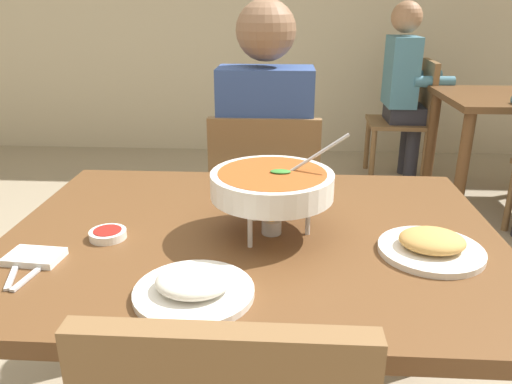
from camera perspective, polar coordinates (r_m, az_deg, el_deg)
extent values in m
cube|color=brown|center=(1.27, -0.41, -5.35)|extent=(1.24, 0.92, 0.04)
cylinder|color=brown|center=(1.91, -16.72, -9.45)|extent=(0.07, 0.07, 0.71)
cylinder|color=brown|center=(1.87, 18.20, -10.43)|extent=(0.07, 0.07, 0.71)
cube|color=brown|center=(2.16, 1.11, -2.52)|extent=(0.44, 0.44, 0.03)
cube|color=brown|center=(1.89, 0.90, 1.76)|extent=(0.42, 0.04, 0.45)
cylinder|color=brown|center=(2.43, 5.77, -5.71)|extent=(0.04, 0.04, 0.42)
cylinder|color=brown|center=(2.44, -3.22, -5.49)|extent=(0.04, 0.04, 0.42)
cylinder|color=brown|center=(2.10, 6.12, -10.36)|extent=(0.04, 0.04, 0.42)
cylinder|color=brown|center=(2.11, -4.40, -10.06)|extent=(0.04, 0.04, 0.42)
cylinder|color=#2D2D38|center=(2.27, 3.64, -7.25)|extent=(0.10, 0.10, 0.45)
cylinder|color=#2D2D38|center=(2.28, -1.44, -7.12)|extent=(0.10, 0.10, 0.45)
cube|color=#2D2D38|center=(2.11, 1.10, -0.87)|extent=(0.32, 0.32, 0.12)
cube|color=#334C8C|center=(1.94, 1.06, 6.78)|extent=(0.36, 0.20, 0.50)
sphere|color=#846047|center=(1.89, 1.14, 18.04)|extent=(0.22, 0.22, 0.22)
cylinder|color=#334C8C|center=(2.15, 5.58, 6.68)|extent=(0.08, 0.28, 0.08)
cylinder|color=#334C8C|center=(2.16, -2.99, 6.83)|extent=(0.08, 0.28, 0.08)
cylinder|color=silver|center=(1.24, 5.98, -2.72)|extent=(0.01, 0.01, 0.10)
cylinder|color=silver|center=(1.31, -0.06, -1.23)|extent=(0.01, 0.01, 0.10)
cylinder|color=silver|center=(1.17, -0.53, -4.10)|extent=(0.01, 0.01, 0.10)
torus|color=silver|center=(1.22, 1.83, -0.47)|extent=(0.21, 0.21, 0.01)
cylinder|color=#B2B2B7|center=(1.25, 1.79, -3.98)|extent=(0.05, 0.05, 0.04)
cone|color=orange|center=(1.24, 1.81, -2.63)|extent=(0.02, 0.02, 0.04)
cylinder|color=white|center=(1.21, 1.85, 0.85)|extent=(0.30, 0.30, 0.06)
cylinder|color=#994C1E|center=(1.20, 1.86, 1.98)|extent=(0.26, 0.26, 0.01)
ellipsoid|color=#388433|center=(1.20, 2.83, 2.36)|extent=(0.05, 0.03, 0.01)
cylinder|color=silver|center=(1.21, 6.19, 3.76)|extent=(0.18, 0.01, 0.13)
cylinder|color=white|center=(1.01, -7.12, -11.33)|extent=(0.24, 0.24, 0.01)
ellipsoid|color=white|center=(1.00, -7.19, -10.09)|extent=(0.15, 0.13, 0.04)
cylinder|color=white|center=(1.22, 19.39, -6.33)|extent=(0.24, 0.24, 0.01)
ellipsoid|color=tan|center=(1.21, 19.54, -5.26)|extent=(0.15, 0.13, 0.04)
cylinder|color=white|center=(1.28, -16.61, -4.68)|extent=(0.09, 0.09, 0.02)
cylinder|color=maroon|center=(1.28, -16.65, -4.32)|extent=(0.07, 0.07, 0.01)
cube|color=white|center=(1.23, -24.05, -6.81)|extent=(0.13, 0.09, 0.02)
cube|color=silver|center=(1.21, -25.92, -7.98)|extent=(0.06, 0.17, 0.01)
cube|color=silver|center=(1.18, -23.78, -8.19)|extent=(0.04, 0.17, 0.01)
cylinder|color=brown|center=(3.21, 22.54, 2.25)|extent=(0.07, 0.07, 0.71)
cylinder|color=brown|center=(3.83, 19.45, 5.50)|extent=(0.07, 0.07, 0.71)
cube|color=brown|center=(3.99, 15.89, 7.65)|extent=(0.46, 0.46, 0.03)
cube|color=brown|center=(3.98, 19.11, 10.82)|extent=(0.06, 0.42, 0.45)
cylinder|color=brown|center=(4.20, 12.63, 5.40)|extent=(0.04, 0.04, 0.42)
cylinder|color=brown|center=(3.83, 13.20, 3.89)|extent=(0.04, 0.04, 0.42)
cylinder|color=brown|center=(4.26, 17.72, 5.13)|extent=(0.04, 0.04, 0.42)
cylinder|color=brown|center=(3.90, 18.75, 3.62)|extent=(0.04, 0.04, 0.42)
cylinder|color=brown|center=(3.31, 27.14, -0.62)|extent=(0.04, 0.04, 0.42)
cylinder|color=#2D2D38|center=(3.97, 17.44, 4.28)|extent=(0.10, 0.10, 0.45)
cylinder|color=#2D2D38|center=(4.16, 16.82, 5.07)|extent=(0.10, 0.10, 0.45)
cube|color=#2D2D38|center=(3.99, 16.99, 8.64)|extent=(0.32, 0.32, 0.12)
cube|color=teal|center=(3.92, 16.31, 13.13)|extent=(0.20, 0.36, 0.50)
sphere|color=#A57756|center=(3.89, 16.90, 18.66)|extent=(0.22, 0.22, 0.22)
cylinder|color=teal|center=(3.82, 19.72, 11.82)|extent=(0.28, 0.08, 0.08)
cylinder|color=teal|center=(4.13, 18.55, 12.54)|extent=(0.28, 0.08, 0.08)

